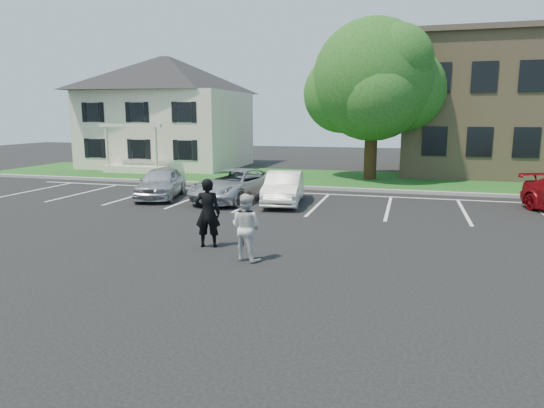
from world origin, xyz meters
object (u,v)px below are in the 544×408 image
object	(u,v)px
man_white_shirt	(246,227)
car_silver_minivan	(235,185)
man_black_suit	(208,213)
tree	(375,83)
car_white_sedan	(284,188)
house	(167,112)
car_silver_west	(161,183)

from	to	relation	value
man_white_shirt	car_silver_minivan	bearing A→B (deg)	-51.53
man_black_suit	man_white_shirt	world-z (taller)	man_black_suit
tree	car_white_sedan	xyz separation A→B (m)	(-2.92, -8.57, -4.69)
man_white_shirt	car_white_sedan	size ratio (longest dim) A/B	0.42
tree	car_silver_minivan	size ratio (longest dim) A/B	1.82
man_white_shirt	man_black_suit	bearing A→B (deg)	-15.87
man_white_shirt	car_white_sedan	distance (m)	8.06
house	tree	size ratio (longest dim) A/B	1.17
tree	man_black_suit	xyz separation A→B (m)	(-3.26, -15.66, -4.39)
tree	car_silver_west	size ratio (longest dim) A/B	2.22
car_silver_west	house	bearing A→B (deg)	102.78
car_white_sedan	car_silver_minivan	bearing A→B (deg)	168.72
car_white_sedan	car_silver_west	bearing A→B (deg)	173.17
car_silver_west	man_black_suit	bearing A→B (deg)	-66.51
house	car_silver_west	xyz separation A→B (m)	(6.00, -12.23, -3.15)
tree	man_black_suit	bearing A→B (deg)	-101.75
house	car_white_sedan	distance (m)	17.07
man_white_shirt	car_silver_west	bearing A→B (deg)	-33.38
man_white_shirt	car_white_sedan	world-z (taller)	man_white_shirt
house	car_silver_west	size ratio (longest dim) A/B	2.59
car_silver_west	car_white_sedan	distance (m)	5.58
car_silver_minivan	car_white_sedan	world-z (taller)	car_silver_minivan
house	man_white_shirt	distance (m)	23.96
man_white_shirt	car_silver_minivan	distance (m)	8.76
car_white_sedan	house	bearing A→B (deg)	125.86
man_black_suit	man_white_shirt	size ratio (longest dim) A/B	1.13
tree	car_white_sedan	world-z (taller)	tree
tree	car_silver_minivan	world-z (taller)	tree
car_silver_west	car_white_sedan	bearing A→B (deg)	-12.40
house	car_silver_minivan	bearing A→B (deg)	-52.02
man_black_suit	car_silver_minivan	size ratio (longest dim) A/B	0.40
car_silver_west	tree	bearing A→B (deg)	32.22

